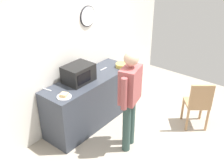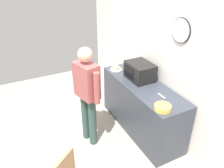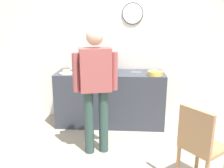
{
  "view_description": "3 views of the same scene",
  "coord_description": "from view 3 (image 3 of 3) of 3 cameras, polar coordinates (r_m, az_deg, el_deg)",
  "views": [
    {
      "loc": [
        -3.0,
        -1.67,
        3.04
      ],
      "look_at": [
        -0.09,
        0.64,
        1.04
      ],
      "focal_mm": 42.13,
      "sensor_mm": 36.0,
      "label": 1
    },
    {
      "loc": [
        2.71,
        -0.75,
        2.76
      ],
      "look_at": [
        -0.21,
        0.72,
        0.97
      ],
      "focal_mm": 35.74,
      "sensor_mm": 36.0,
      "label": 2
    },
    {
      "loc": [
        0.27,
        -2.75,
        1.8
      ],
      "look_at": [
        0.06,
        0.69,
        0.87
      ],
      "focal_mm": 38.24,
      "sensor_mm": 36.0,
      "label": 3
    }
  ],
  "objects": [
    {
      "name": "ground_plane",
      "position": [
        3.29,
        -1.8,
        -18.05
      ],
      "size": [
        6.0,
        6.0,
        0.0
      ],
      "primitive_type": "plane",
      "color": "#9E9384"
    },
    {
      "name": "back_wall",
      "position": [
        4.38,
        0.05,
        8.55
      ],
      "size": [
        5.4,
        0.13,
        2.6
      ],
      "color": "silver",
      "rests_on": "ground_plane"
    },
    {
      "name": "kitchen_counter",
      "position": [
        4.19,
        -0.44,
        -3.46
      ],
      "size": [
        1.84,
        0.62,
        0.93
      ],
      "primitive_type": "cube",
      "color": "#333842",
      "rests_on": "ground_plane"
    },
    {
      "name": "microwave",
      "position": [
        4.11,
        -3.16,
        5.01
      ],
      "size": [
        0.5,
        0.39,
        0.3
      ],
      "color": "black",
      "rests_on": "kitchen_counter"
    },
    {
      "name": "sandwich_plate",
      "position": [
        4.04,
        -10.85,
        2.74
      ],
      "size": [
        0.23,
        0.23,
        0.07
      ],
      "color": "white",
      "rests_on": "kitchen_counter"
    },
    {
      "name": "salad_bowl",
      "position": [
        3.91,
        10.28,
        2.56
      ],
      "size": [
        0.24,
        0.24,
        0.07
      ],
      "primitive_type": "cylinder",
      "color": "gold",
      "rests_on": "kitchen_counter"
    },
    {
      "name": "fork_utensil",
      "position": [
        4.42,
        -9.79,
        3.61
      ],
      "size": [
        0.06,
        0.17,
        0.01
      ],
      "primitive_type": "cube",
      "rotation": [
        0.0,
        0.0,
        1.78
      ],
      "color": "silver",
      "rests_on": "kitchen_counter"
    },
    {
      "name": "spoon_utensil",
      "position": [
        4.1,
        5.81,
        2.86
      ],
      "size": [
        0.17,
        0.02,
        0.01
      ],
      "primitive_type": "cube",
      "rotation": [
        0.0,
        0.0,
        3.12
      ],
      "color": "silver",
      "rests_on": "kitchen_counter"
    },
    {
      "name": "person_standing",
      "position": [
        3.13,
        -3.95,
        0.32
      ],
      "size": [
        0.57,
        0.33,
        1.71
      ],
      "color": "#2D4540",
      "rests_on": "ground_plane"
    },
    {
      "name": "wooden_chair",
      "position": [
        2.77,
        20.23,
        -13.32
      ],
      "size": [
        0.56,
        0.56,
        0.94
      ],
      "color": "#A87F56",
      "rests_on": "ground_plane"
    }
  ]
}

